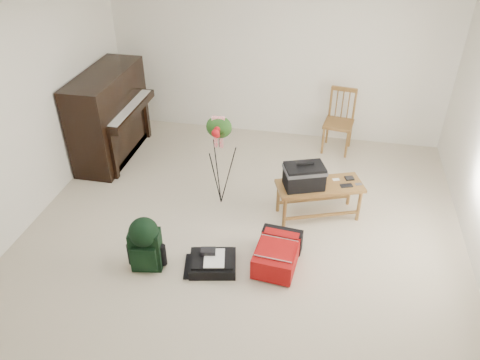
% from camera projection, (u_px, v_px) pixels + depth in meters
% --- Properties ---
extents(floor, '(5.00, 5.50, 0.01)m').
position_uv_depth(floor, '(239.00, 244.00, 5.26)').
color(floor, beige).
rests_on(floor, ground).
extents(ceiling, '(5.00, 5.50, 0.01)m').
position_uv_depth(ceiling, '(239.00, 17.00, 3.87)').
color(ceiling, white).
rests_on(ceiling, wall_back).
extents(wall_back, '(5.00, 0.04, 2.50)m').
position_uv_depth(wall_back, '(277.00, 56.00, 6.80)').
color(wall_back, white).
rests_on(wall_back, floor).
extents(wall_left, '(0.04, 5.50, 2.50)m').
position_uv_depth(wall_left, '(9.00, 124.00, 4.98)').
color(wall_left, white).
rests_on(wall_left, floor).
extents(piano, '(0.71, 1.50, 1.25)m').
position_uv_depth(piano, '(110.00, 117.00, 6.59)').
color(piano, black).
rests_on(piano, floor).
extents(bench, '(1.08, 0.73, 0.77)m').
position_uv_depth(bench, '(309.00, 177.00, 5.42)').
color(bench, olive).
rests_on(bench, floor).
extents(dining_chair, '(0.45, 0.45, 0.93)m').
position_uv_depth(dining_chair, '(339.00, 122.00, 6.80)').
color(dining_chair, olive).
rests_on(dining_chair, floor).
extents(red_suitcase, '(0.47, 0.66, 0.27)m').
position_uv_depth(red_suitcase, '(278.00, 251.00, 4.96)').
color(red_suitcase, '#AA0713').
rests_on(red_suitcase, floor).
extents(black_duffel, '(0.55, 0.48, 0.20)m').
position_uv_depth(black_duffel, '(213.00, 262.00, 4.91)').
color(black_duffel, black).
rests_on(black_duffel, floor).
extents(green_backpack, '(0.34, 0.31, 0.63)m').
position_uv_depth(green_backpack, '(145.00, 242.00, 4.78)').
color(green_backpack, black).
rests_on(green_backpack, floor).
extents(flower_stand, '(0.43, 0.43, 1.23)m').
position_uv_depth(flower_stand, '(220.00, 161.00, 5.59)').
color(flower_stand, black).
rests_on(flower_stand, floor).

